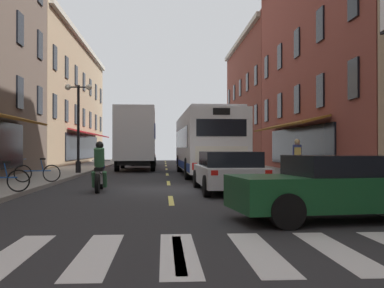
# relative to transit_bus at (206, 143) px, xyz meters

# --- Properties ---
(ground_plane) EXTENTS (34.80, 80.00, 0.10)m
(ground_plane) POSITION_rel_transit_bus_xyz_m (-2.01, -8.38, -1.77)
(ground_plane) COLOR #28282B
(lane_centre_dashes) EXTENTS (0.14, 73.90, 0.01)m
(lane_centre_dashes) POSITION_rel_transit_bus_xyz_m (-2.01, -8.63, -1.72)
(lane_centre_dashes) COLOR #DBCC4C
(lane_centre_dashes) RESTS_ON ground
(crosswalk_near) EXTENTS (7.10, 2.80, 0.01)m
(crosswalk_near) POSITION_rel_transit_bus_xyz_m (-2.01, -18.38, -1.72)
(crosswalk_near) COLOR silver
(crosswalk_near) RESTS_ON ground
(sidewalk_right) EXTENTS (3.00, 80.00, 0.14)m
(sidewalk_right) POSITION_rel_transit_bus_xyz_m (3.89, -8.38, -1.65)
(sidewalk_right) COLOR gray
(sidewalk_right) RESTS_ON ground
(transit_bus) EXTENTS (2.82, 11.51, 3.28)m
(transit_bus) POSITION_rel_transit_bus_xyz_m (0.00, 0.00, 0.00)
(transit_bus) COLOR silver
(transit_bus) RESTS_ON ground
(box_truck) EXTENTS (2.56, 8.14, 3.95)m
(box_truck) POSITION_rel_transit_bus_xyz_m (-4.00, 6.39, 0.31)
(box_truck) COLOR #B21E19
(box_truck) RESTS_ON ground
(sedan_near) EXTENTS (4.69, 2.35, 1.28)m
(sedan_near) POSITION_rel_transit_bus_xyz_m (1.42, -15.62, -1.05)
(sedan_near) COLOR #144723
(sedan_near) RESTS_ON ground
(sedan_mid) EXTENTS (2.07, 4.75, 1.36)m
(sedan_mid) POSITION_rel_transit_bus_xyz_m (-3.86, 15.46, -1.02)
(sedan_mid) COLOR maroon
(sedan_mid) RESTS_ON ground
(sedan_far) EXTENTS (2.09, 4.74, 1.32)m
(sedan_far) POSITION_rel_transit_bus_xyz_m (-0.09, -9.41, -1.04)
(sedan_far) COLOR silver
(sedan_far) RESTS_ON ground
(motorcycle_rider) EXTENTS (0.62, 2.07, 1.66)m
(motorcycle_rider) POSITION_rel_transit_bus_xyz_m (-4.34, -8.96, -1.01)
(motorcycle_rider) COLOR black
(motorcycle_rider) RESTS_ON ground
(bicycle_near) EXTENTS (1.70, 0.48, 0.91)m
(bicycle_near) POSITION_rel_transit_bus_xyz_m (-7.00, -6.51, -1.22)
(bicycle_near) COLOR black
(bicycle_near) RESTS_ON sidewalk_left
(bicycle_mid) EXTENTS (1.71, 0.48, 0.91)m
(bicycle_mid) POSITION_rel_transit_bus_xyz_m (-7.00, -10.66, -1.22)
(bicycle_mid) COLOR black
(bicycle_mid) RESTS_ON sidewalk_left
(pedestrian_near) EXTENTS (0.37, 0.52, 1.66)m
(pedestrian_near) POSITION_rel_transit_bus_xyz_m (3.21, -5.84, -0.70)
(pedestrian_near) COLOR #66387F
(pedestrian_near) RESTS_ON sidewalk_right
(pedestrian_far) EXTENTS (0.36, 0.36, 1.61)m
(pedestrian_far) POSITION_rel_transit_bus_xyz_m (4.12, -2.67, -0.76)
(pedestrian_far) COLOR black
(pedestrian_far) RESTS_ON sidewalk_right
(street_lamp_twin) EXTENTS (1.42, 0.32, 4.68)m
(street_lamp_twin) POSITION_rel_transit_bus_xyz_m (-6.71, 0.50, 1.03)
(street_lamp_twin) COLOR black
(street_lamp_twin) RESTS_ON sidewalk_left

